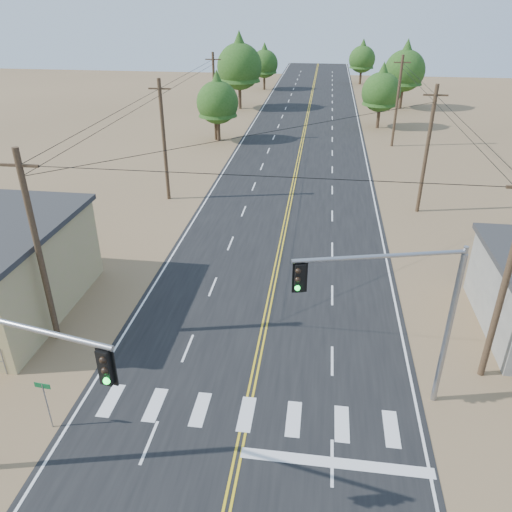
# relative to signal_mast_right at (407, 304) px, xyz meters

# --- Properties ---
(road) EXTENTS (15.00, 200.00, 0.02)m
(road) POSITION_rel_signal_mast_right_xyz_m (-6.12, 20.49, -5.11)
(road) COLOR black
(road) RESTS_ON ground
(utility_pole_left_near) EXTENTS (1.80, 0.30, 10.00)m
(utility_pole_left_near) POSITION_rel_signal_mast_right_xyz_m (-16.62, 2.49, 0.00)
(utility_pole_left_near) COLOR #4C3826
(utility_pole_left_near) RESTS_ON ground
(utility_pole_left_mid) EXTENTS (1.80, 0.30, 10.00)m
(utility_pole_left_mid) POSITION_rel_signal_mast_right_xyz_m (-16.62, 22.49, 0.00)
(utility_pole_left_mid) COLOR #4C3826
(utility_pole_left_mid) RESTS_ON ground
(utility_pole_left_far) EXTENTS (1.80, 0.30, 10.00)m
(utility_pole_left_far) POSITION_rel_signal_mast_right_xyz_m (-16.62, 42.49, 0.00)
(utility_pole_left_far) COLOR #4C3826
(utility_pole_left_far) RESTS_ON ground
(utility_pole_right_near) EXTENTS (1.80, 0.30, 10.00)m
(utility_pole_right_near) POSITION_rel_signal_mast_right_xyz_m (4.38, 2.49, 0.00)
(utility_pole_right_near) COLOR #4C3826
(utility_pole_right_near) RESTS_ON ground
(utility_pole_right_mid) EXTENTS (1.80, 0.30, 10.00)m
(utility_pole_right_mid) POSITION_rel_signal_mast_right_xyz_m (4.38, 22.49, 0.00)
(utility_pole_right_mid) COLOR #4C3826
(utility_pole_right_mid) RESTS_ON ground
(utility_pole_right_far) EXTENTS (1.80, 0.30, 10.00)m
(utility_pole_right_far) POSITION_rel_signal_mast_right_xyz_m (4.38, 42.49, 0.00)
(utility_pole_right_far) COLOR #4C3826
(utility_pole_right_far) RESTS_ON ground
(signal_mast_right) EXTENTS (6.49, 1.98, 7.51)m
(signal_mast_right) POSITION_rel_signal_mast_right_xyz_m (0.00, 0.00, 0.00)
(signal_mast_right) COLOR gray
(signal_mast_right) RESTS_ON ground
(street_sign) EXTENTS (0.69, 0.09, 2.32)m
(street_sign) POSITION_rel_signal_mast_right_xyz_m (-13.92, -3.24, -3.56)
(street_sign) COLOR gray
(street_sign) RESTS_ON ground
(tree_left_near) EXTENTS (4.92, 4.92, 8.20)m
(tree_left_near) POSITION_rel_signal_mast_right_xyz_m (-16.19, 42.10, -0.10)
(tree_left_near) COLOR #3F2D1E
(tree_left_near) RESTS_ON ground
(tree_left_mid) EXTENTS (6.72, 6.72, 11.20)m
(tree_left_mid) POSITION_rel_signal_mast_right_xyz_m (-16.75, 61.42, 1.73)
(tree_left_mid) COLOR #3F2D1E
(tree_left_mid) RESTS_ON ground
(tree_left_far) EXTENTS (4.92, 4.92, 8.21)m
(tree_left_far) POSITION_rel_signal_mast_right_xyz_m (-15.12, 79.26, -0.10)
(tree_left_far) COLOR #3F2D1E
(tree_left_far) RESTS_ON ground
(tree_right_near) EXTENTS (4.99, 4.99, 8.31)m
(tree_right_near) POSITION_rel_signal_mast_right_xyz_m (3.41, 51.46, -0.03)
(tree_right_near) COLOR #3F2D1E
(tree_right_near) RESTS_ON ground
(tree_right_mid) EXTENTS (6.06, 6.06, 10.10)m
(tree_right_mid) POSITION_rel_signal_mast_right_xyz_m (7.88, 64.81, 1.06)
(tree_right_mid) COLOR #3F2D1E
(tree_right_mid) RESTS_ON ground
(tree_right_far) EXTENTS (5.02, 5.02, 8.36)m
(tree_right_far) POSITION_rel_signal_mast_right_xyz_m (2.88, 88.19, -0.00)
(tree_right_far) COLOR #3F2D1E
(tree_right_far) RESTS_ON ground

